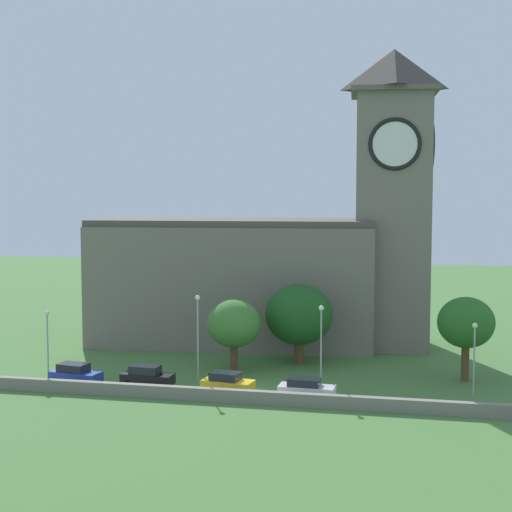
{
  "coord_description": "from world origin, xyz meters",
  "views": [
    {
      "loc": [
        13.56,
        -61.66,
        16.88
      ],
      "look_at": [
        -1.31,
        8.15,
        10.68
      ],
      "focal_mm": 54.37,
      "sensor_mm": 36.0,
      "label": 1
    }
  ],
  "objects_px": {
    "tree_churchyard": "(466,323)",
    "tree_riverside_west": "(234,324)",
    "car_blue": "(75,374)",
    "streetlamp_west_end": "(47,332)",
    "car_yellow": "(227,383)",
    "tree_riverside_east": "(299,315)",
    "car_white": "(306,388)",
    "streetlamp_central": "(321,333)",
    "car_black": "(147,376)",
    "streetlamp_west_mid": "(198,325)",
    "streetlamp_east_mid": "(474,346)",
    "church": "(277,258)"
  },
  "relations": [
    {
      "from": "tree_churchyard",
      "to": "tree_riverside_west",
      "type": "relative_size",
      "value": 1.11
    },
    {
      "from": "car_blue",
      "to": "tree_churchyard",
      "type": "bearing_deg",
      "value": 14.34
    },
    {
      "from": "car_blue",
      "to": "streetlamp_west_end",
      "type": "height_order",
      "value": "streetlamp_west_end"
    },
    {
      "from": "car_yellow",
      "to": "streetlamp_west_end",
      "type": "height_order",
      "value": "streetlamp_west_end"
    },
    {
      "from": "tree_riverside_west",
      "to": "tree_riverside_east",
      "type": "bearing_deg",
      "value": 38.01
    },
    {
      "from": "car_blue",
      "to": "car_yellow",
      "type": "xyz_separation_m",
      "value": [
        13.56,
        -0.06,
        -0.03
      ]
    },
    {
      "from": "car_white",
      "to": "streetlamp_central",
      "type": "height_order",
      "value": "streetlamp_central"
    },
    {
      "from": "car_black",
      "to": "car_yellow",
      "type": "relative_size",
      "value": 1.01
    },
    {
      "from": "car_yellow",
      "to": "tree_riverside_west",
      "type": "xyz_separation_m",
      "value": [
        -1.37,
        7.96,
        3.53
      ]
    },
    {
      "from": "car_black",
      "to": "tree_riverside_east",
      "type": "height_order",
      "value": "tree_riverside_east"
    },
    {
      "from": "car_blue",
      "to": "streetlamp_west_mid",
      "type": "relative_size",
      "value": 0.6
    },
    {
      "from": "car_blue",
      "to": "tree_riverside_west",
      "type": "bearing_deg",
      "value": 32.94
    },
    {
      "from": "streetlamp_west_end",
      "to": "streetlamp_east_mid",
      "type": "xyz_separation_m",
      "value": [
        37.11,
        0.99,
        0.05
      ]
    },
    {
      "from": "streetlamp_east_mid",
      "to": "tree_riverside_west",
      "type": "height_order",
      "value": "tree_riverside_west"
    },
    {
      "from": "car_black",
      "to": "car_yellow",
      "type": "xyz_separation_m",
      "value": [
        7.19,
        -0.54,
        -0.05
      ]
    },
    {
      "from": "church",
      "to": "car_white",
      "type": "height_order",
      "value": "church"
    },
    {
      "from": "car_blue",
      "to": "tree_riverside_east",
      "type": "distance_m",
      "value": 21.73
    },
    {
      "from": "tree_riverside_east",
      "to": "car_white",
      "type": "bearing_deg",
      "value": -78.45
    },
    {
      "from": "car_white",
      "to": "streetlamp_west_mid",
      "type": "distance_m",
      "value": 11.21
    },
    {
      "from": "car_white",
      "to": "streetlamp_east_mid",
      "type": "xyz_separation_m",
      "value": [
        13.24,
        3.63,
        3.27
      ]
    },
    {
      "from": "car_blue",
      "to": "car_black",
      "type": "relative_size",
      "value": 1.02
    },
    {
      "from": "streetlamp_central",
      "to": "tree_riverside_east",
      "type": "relative_size",
      "value": 0.92
    },
    {
      "from": "streetlamp_west_end",
      "to": "church",
      "type": "bearing_deg",
      "value": 47.31
    },
    {
      "from": "tree_riverside_west",
      "to": "car_black",
      "type": "bearing_deg",
      "value": -128.11
    },
    {
      "from": "streetlamp_central",
      "to": "tree_riverside_west",
      "type": "height_order",
      "value": "streetlamp_central"
    },
    {
      "from": "church",
      "to": "tree_churchyard",
      "type": "distance_m",
      "value": 23.52
    },
    {
      "from": "car_white",
      "to": "car_blue",
      "type": "bearing_deg",
      "value": 179.18
    },
    {
      "from": "car_yellow",
      "to": "car_white",
      "type": "bearing_deg",
      "value": -1.96
    },
    {
      "from": "car_white",
      "to": "church",
      "type": "bearing_deg",
      "value": 106.47
    },
    {
      "from": "streetlamp_central",
      "to": "streetlamp_east_mid",
      "type": "relative_size",
      "value": 1.17
    },
    {
      "from": "car_yellow",
      "to": "tree_riverside_east",
      "type": "height_order",
      "value": "tree_riverside_east"
    },
    {
      "from": "streetlamp_west_mid",
      "to": "streetlamp_west_end",
      "type": "bearing_deg",
      "value": -178.41
    },
    {
      "from": "streetlamp_central",
      "to": "streetlamp_east_mid",
      "type": "xyz_separation_m",
      "value": [
        12.48,
        0.23,
        -0.61
      ]
    },
    {
      "from": "car_yellow",
      "to": "tree_churchyard",
      "type": "distance_m",
      "value": 21.63
    },
    {
      "from": "streetlamp_west_end",
      "to": "streetlamp_east_mid",
      "type": "bearing_deg",
      "value": 1.53
    },
    {
      "from": "car_blue",
      "to": "streetlamp_west_end",
      "type": "distance_m",
      "value": 5.41
    },
    {
      "from": "church",
      "to": "tree_riverside_west",
      "type": "height_order",
      "value": "church"
    },
    {
      "from": "church",
      "to": "tree_churchyard",
      "type": "height_order",
      "value": "church"
    },
    {
      "from": "streetlamp_central",
      "to": "streetlamp_west_mid",
      "type": "bearing_deg",
      "value": -177.96
    },
    {
      "from": "car_white",
      "to": "streetlamp_west_end",
      "type": "distance_m",
      "value": 24.23
    },
    {
      "from": "streetlamp_central",
      "to": "tree_riverside_west",
      "type": "bearing_deg",
      "value": 151.27
    },
    {
      "from": "streetlamp_west_end",
      "to": "tree_riverside_east",
      "type": "distance_m",
      "value": 23.48
    },
    {
      "from": "streetlamp_central",
      "to": "car_blue",
      "type": "bearing_deg",
      "value": -171.52
    },
    {
      "from": "streetlamp_east_mid",
      "to": "tree_churchyard",
      "type": "bearing_deg",
      "value": 94.52
    },
    {
      "from": "streetlamp_west_mid",
      "to": "tree_churchyard",
      "type": "relative_size",
      "value": 1.04
    },
    {
      "from": "church",
      "to": "streetlamp_central",
      "type": "distance_m",
      "value": 20.09
    },
    {
      "from": "car_black",
      "to": "streetlamp_central",
      "type": "xyz_separation_m",
      "value": [
        14.54,
        2.64,
        3.79
      ]
    },
    {
      "from": "streetlamp_west_end",
      "to": "car_blue",
      "type": "bearing_deg",
      "value": -32.32
    },
    {
      "from": "car_black",
      "to": "tree_riverside_west",
      "type": "distance_m",
      "value": 10.06
    },
    {
      "from": "streetlamp_central",
      "to": "tree_riverside_west",
      "type": "xyz_separation_m",
      "value": [
        -8.72,
        4.78,
        -0.31
      ]
    }
  ]
}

